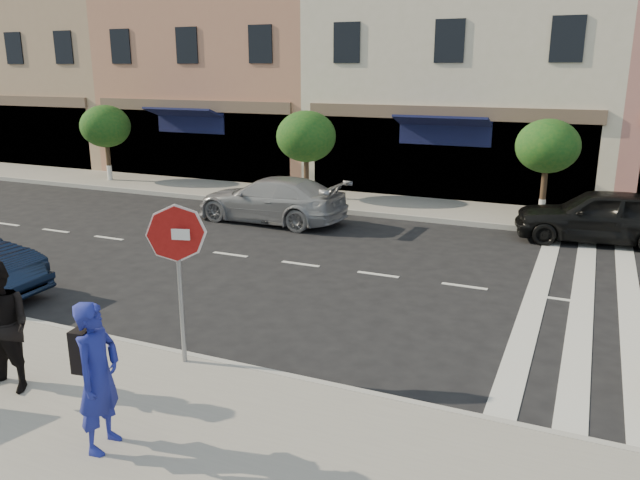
{
  "coord_description": "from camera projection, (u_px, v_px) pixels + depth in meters",
  "views": [
    {
      "loc": [
        4.3,
        -9.13,
        4.65
      ],
      "look_at": [
        -0.42,
        1.6,
        1.4
      ],
      "focal_mm": 35.0,
      "sensor_mm": 36.0,
      "label": 1
    }
  ],
  "objects": [
    {
      "name": "ground",
      "position": [
        305.0,
        341.0,
        10.96
      ],
      "size": [
        120.0,
        120.0,
        0.0
      ],
      "primitive_type": "plane",
      "color": "black",
      "rests_on": "ground"
    },
    {
      "name": "sidewalk_near",
      "position": [
        176.0,
        454.0,
        7.63
      ],
      "size": [
        60.0,
        4.5,
        0.15
      ],
      "primitive_type": "cube",
      "color": "gray",
      "rests_on": "ground"
    },
    {
      "name": "sidewalk_far",
      "position": [
        446.0,
        211.0,
        20.64
      ],
      "size": [
        60.0,
        3.0,
        0.15
      ],
      "primitive_type": "cube",
      "color": "gray",
      "rests_on": "ground"
    },
    {
      "name": "building_west_far",
      "position": [
        64.0,
        41.0,
        32.89
      ],
      "size": [
        12.0,
        9.0,
        12.0
      ],
      "primitive_type": "cube",
      "color": "tan",
      "rests_on": "ground"
    },
    {
      "name": "building_west_mid",
      "position": [
        244.0,
        14.0,
        28.35
      ],
      "size": [
        10.0,
        9.0,
        14.0
      ],
      "primitive_type": "cube",
      "color": "tan",
      "rests_on": "ground"
    },
    {
      "name": "building_centre",
      "position": [
        475.0,
        45.0,
        24.68
      ],
      "size": [
        11.0,
        9.0,
        11.0
      ],
      "primitive_type": "cube",
      "color": "beige",
      "rests_on": "ground"
    },
    {
      "name": "street_tree_wa",
      "position": [
        105.0,
        127.0,
        25.3
      ],
      "size": [
        2.0,
        2.0,
        3.05
      ],
      "color": "#473323",
      "rests_on": "sidewalk_far"
    },
    {
      "name": "street_tree_wb",
      "position": [
        306.0,
        137.0,
        21.81
      ],
      "size": [
        2.1,
        2.1,
        3.06
      ],
      "color": "#473323",
      "rests_on": "sidewalk_far"
    },
    {
      "name": "street_tree_c",
      "position": [
        548.0,
        147.0,
        18.69
      ],
      "size": [
        1.9,
        1.9,
        3.04
      ],
      "color": "#473323",
      "rests_on": "sidewalk_far"
    },
    {
      "name": "stop_sign",
      "position": [
        177.0,
        250.0,
        9.38
      ],
      "size": [
        0.88,
        0.27,
        2.55
      ],
      "rotation": [
        0.0,
        0.0,
        0.26
      ],
      "color": "gray",
      "rests_on": "sidewalk_near"
    },
    {
      "name": "photographer",
      "position": [
        98.0,
        376.0,
        7.42
      ],
      "size": [
        0.55,
        0.75,
        1.89
      ],
      "primitive_type": "imported",
      "rotation": [
        0.0,
        0.0,
        1.72
      ],
      "color": "navy",
      "rests_on": "sidewalk_near"
    },
    {
      "name": "walker",
      "position": [
        0.0,
        328.0,
        8.75
      ],
      "size": [
        0.96,
        0.75,
        1.94
      ],
      "primitive_type": "imported",
      "rotation": [
        0.0,
        0.0,
        0.02
      ],
      "color": "black",
      "rests_on": "sidewalk_near"
    },
    {
      "name": "car_far_left",
      "position": [
        271.0,
        200.0,
        19.31
      ],
      "size": [
        4.91,
        2.19,
        1.4
      ],
      "primitive_type": "imported",
      "rotation": [
        0.0,
        0.0,
        -1.62
      ],
      "color": "gray",
      "rests_on": "ground"
    },
    {
      "name": "car_far_mid",
      "position": [
        600.0,
        216.0,
        16.99
      ],
      "size": [
        4.57,
        2.27,
        1.5
      ],
      "primitive_type": "imported",
      "rotation": [
        0.0,
        0.0,
        -1.45
      ],
      "color": "black",
      "rests_on": "ground"
    }
  ]
}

